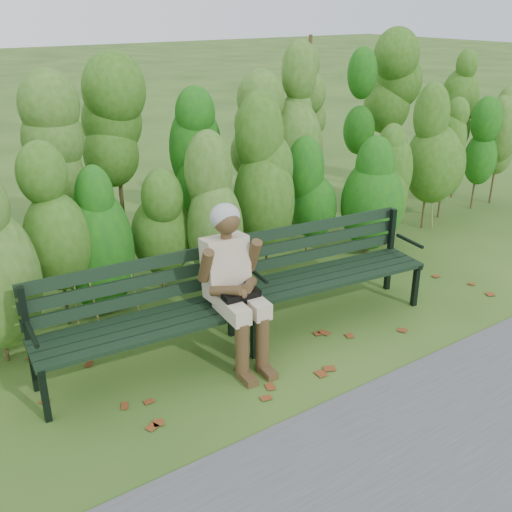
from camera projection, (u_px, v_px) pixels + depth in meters
ground at (277, 343)px, 5.53m from camera, size 80.00×80.00×0.00m
footpath at (479, 490)px, 3.86m from camera, size 60.00×2.50×0.01m
hedge_band at (177, 167)px, 6.45m from camera, size 11.04×1.67×2.42m
leaf_litter at (271, 361)px, 5.25m from camera, size 5.28×2.23×0.01m
bench_left at (142, 311)px, 4.95m from camera, size 1.90×0.77×0.93m
bench_right at (328, 262)px, 5.89m from camera, size 1.89×0.82×0.92m
seated_woman at (233, 276)px, 5.05m from camera, size 0.56×0.82×1.38m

